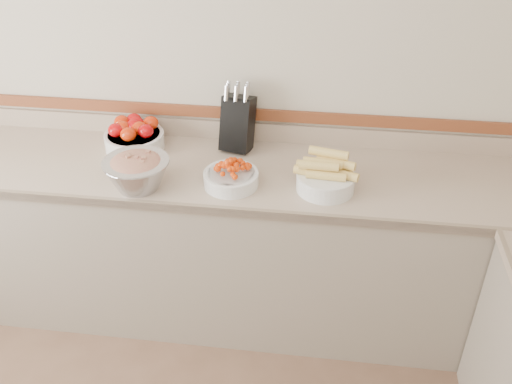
# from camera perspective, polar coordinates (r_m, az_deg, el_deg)

# --- Properties ---
(back_wall) EXTENTS (4.00, 0.00, 4.00)m
(back_wall) POSITION_cam_1_polar(r_m,az_deg,el_deg) (2.89, -5.35, 12.62)
(back_wall) COLOR beige
(back_wall) RESTS_ON ground_plane
(counter_back) EXTENTS (4.00, 0.65, 1.08)m
(counter_back) POSITION_cam_1_polar(r_m,az_deg,el_deg) (3.03, -5.79, -4.76)
(counter_back) COLOR tan
(counter_back) RESTS_ON ground_plane
(knife_block) EXTENTS (0.18, 0.20, 0.36)m
(knife_block) POSITION_cam_1_polar(r_m,az_deg,el_deg) (2.87, -1.85, 7.02)
(knife_block) COLOR black
(knife_block) RESTS_ON counter_back
(tomato_bowl) EXTENTS (0.30, 0.30, 0.15)m
(tomato_bowl) POSITION_cam_1_polar(r_m,az_deg,el_deg) (2.97, -12.11, 5.57)
(tomato_bowl) COLOR white
(tomato_bowl) RESTS_ON counter_back
(cherry_tomato_bowl) EXTENTS (0.25, 0.25, 0.14)m
(cherry_tomato_bowl) POSITION_cam_1_polar(r_m,az_deg,el_deg) (2.61, -2.52, 1.61)
(cherry_tomato_bowl) COLOR white
(cherry_tomato_bowl) RESTS_ON counter_back
(corn_bowl) EXTENTS (0.29, 0.27, 0.20)m
(corn_bowl) POSITION_cam_1_polar(r_m,az_deg,el_deg) (2.58, 6.99, 1.52)
(corn_bowl) COLOR white
(corn_bowl) RESTS_ON counter_back
(rhubarb_bowl) EXTENTS (0.30, 0.30, 0.17)m
(rhubarb_bowl) POSITION_cam_1_polar(r_m,az_deg,el_deg) (2.62, -11.84, 2.09)
(rhubarb_bowl) COLOR #B2B2BA
(rhubarb_bowl) RESTS_ON counter_back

